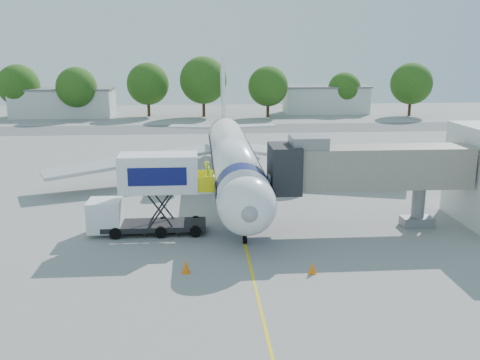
{
  "coord_description": "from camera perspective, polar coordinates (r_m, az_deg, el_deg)",
  "views": [
    {
      "loc": [
        -2.79,
        -42.15,
        12.3
      ],
      "look_at": [
        0.01,
        -5.22,
        3.2
      ],
      "focal_mm": 40.0,
      "sensor_mm": 36.0,
      "label": 1
    }
  ],
  "objects": [
    {
      "name": "tree_g",
      "position": [
        106.41,
        17.81,
        9.76
      ],
      "size": [
        7.76,
        7.76,
        9.89
      ],
      "color": "#382314",
      "rests_on": "ground"
    },
    {
      "name": "aircraft",
      "position": [
        47.28,
        -0.87,
        2.4
      ],
      "size": [
        34.17,
        37.73,
        11.35
      ],
      "color": "white",
      "rests_on": "ground"
    },
    {
      "name": "catering_hiloader",
      "position": [
        36.58,
        -9.63,
        -1.51
      ],
      "size": [
        8.5,
        2.44,
        5.5
      ],
      "color": "black",
      "rests_on": "ground"
    },
    {
      "name": "tree_e",
      "position": [
        99.25,
        3.01,
        9.95
      ],
      "size": [
        7.32,
        7.32,
        9.34
      ],
      "color": "#382314",
      "rests_on": "ground"
    },
    {
      "name": "outbuilding_left",
      "position": [
        105.65,
        -18.3,
        7.88
      ],
      "size": [
        18.4,
        8.4,
        5.3
      ],
      "color": "silver",
      "rests_on": "ground"
    },
    {
      "name": "safety_cone_a",
      "position": [
        30.68,
        7.75,
        -9.29
      ],
      "size": [
        0.44,
        0.44,
        0.7
      ],
      "color": "orange",
      "rests_on": "ground"
    },
    {
      "name": "ground",
      "position": [
        43.99,
        -0.53,
        -2.43
      ],
      "size": [
        160.0,
        160.0,
        0.0
      ],
      "primitive_type": "plane",
      "color": "gray",
      "rests_on": "ground"
    },
    {
      "name": "tree_f",
      "position": [
        107.11,
        11.08,
        9.55
      ],
      "size": [
        6.25,
        6.25,
        7.97
      ],
      "color": "#382314",
      "rests_on": "ground"
    },
    {
      "name": "guidance_line",
      "position": [
        43.99,
        -0.53,
        -2.42
      ],
      "size": [
        0.15,
        70.0,
        0.01
      ],
      "primitive_type": "cube",
      "color": "yellow",
      "rests_on": "ground"
    },
    {
      "name": "taxiway_strip",
      "position": [
        85.08,
        -2.42,
        5.48
      ],
      "size": [
        120.0,
        10.0,
        0.01
      ],
      "primitive_type": "cube",
      "color": "#59595B",
      "rests_on": "ground"
    },
    {
      "name": "tree_d",
      "position": [
        100.21,
        -3.93,
        10.57
      ],
      "size": [
        8.66,
        8.66,
        11.04
      ],
      "color": "#382314",
      "rests_on": "ground"
    },
    {
      "name": "safety_cone_b",
      "position": [
        30.64,
        -5.8,
        -9.18
      ],
      "size": [
        0.48,
        0.48,
        0.77
      ],
      "color": "orange",
      "rests_on": "ground"
    },
    {
      "name": "ground_tug",
      "position": [
        29.67,
        6.55,
        -9.13
      ],
      "size": [
        4.14,
        3.07,
        1.48
      ],
      "rotation": [
        0.0,
        0.0,
        -0.35
      ],
      "color": "white",
      "rests_on": "ground"
    },
    {
      "name": "tree_b",
      "position": [
        101.6,
        -17.04,
        9.43
      ],
      "size": [
        7.24,
        7.24,
        9.23
      ],
      "color": "#382314",
      "rests_on": "ground"
    },
    {
      "name": "tree_c",
      "position": [
        101.95,
        -9.81,
        10.06
      ],
      "size": [
        7.76,
        7.76,
        9.89
      ],
      "color": "#382314",
      "rests_on": "ground"
    },
    {
      "name": "tree_a",
      "position": [
        106.56,
        -22.56,
        9.3
      ],
      "size": [
        7.57,
        7.57,
        9.65
      ],
      "color": "#382314",
      "rests_on": "ground"
    },
    {
      "name": "outbuilding_right",
      "position": [
        107.49,
        9.12,
        8.49
      ],
      "size": [
        16.4,
        7.4,
        5.3
      ],
      "color": "silver",
      "rests_on": "ground"
    },
    {
      "name": "jet_bridge",
      "position": [
        37.61,
        12.43,
        1.27
      ],
      "size": [
        13.9,
        3.2,
        6.6
      ],
      "color": "gray",
      "rests_on": "ground"
    }
  ]
}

